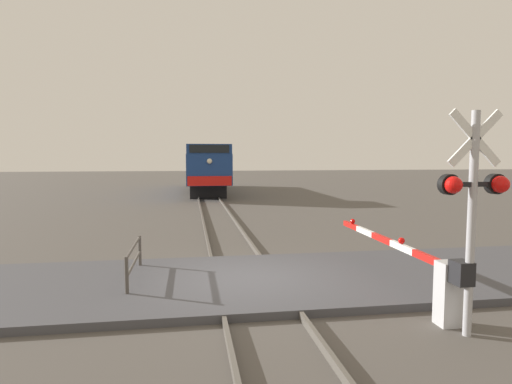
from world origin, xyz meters
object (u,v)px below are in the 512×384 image
locomotive (205,169)px  guard_railing (134,259)px  crossing_gate (427,272)px  crossing_signal (473,199)px

locomotive → guard_railing: 25.88m
crossing_gate → crossing_signal: bearing=-86.6°
locomotive → crossing_gate: size_ratio=2.90×
crossing_signal → crossing_gate: crossing_signal is taller
crossing_gate → locomotive: bearing=96.5°
crossing_gate → guard_railing: (-5.85, 2.65, -0.17)m
crossing_signal → guard_railing: size_ratio=1.57×
crossing_signal → guard_railing: 7.25m
locomotive → crossing_signal: bearing=-83.6°
guard_railing → locomotive: bearing=84.2°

